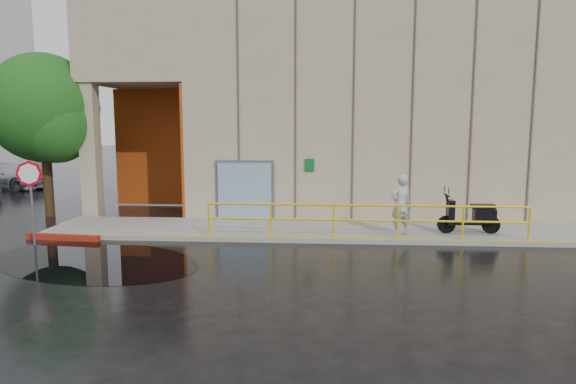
{
  "coord_description": "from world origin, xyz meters",
  "views": [
    {
      "loc": [
        2.96,
        -12.0,
        3.68
      ],
      "look_at": [
        1.94,
        3.0,
        1.55
      ],
      "focal_mm": 32.0,
      "sensor_mm": 36.0,
      "label": 1
    }
  ],
  "objects_px": {
    "stop_sign": "(30,184)",
    "red_curb": "(63,237)",
    "car_c": "(5,176)",
    "tree_near": "(46,112)",
    "person": "(401,205)",
    "scooter": "(470,206)"
  },
  "relations": [
    {
      "from": "stop_sign",
      "to": "tree_near",
      "type": "height_order",
      "value": "tree_near"
    },
    {
      "from": "person",
      "to": "tree_near",
      "type": "distance_m",
      "value": 13.36
    },
    {
      "from": "stop_sign",
      "to": "red_curb",
      "type": "xyz_separation_m",
      "value": [
        0.5,
        0.72,
        -1.75
      ]
    },
    {
      "from": "scooter",
      "to": "stop_sign",
      "type": "distance_m",
      "value": 13.21
    },
    {
      "from": "stop_sign",
      "to": "red_curb",
      "type": "distance_m",
      "value": 1.95
    },
    {
      "from": "red_curb",
      "to": "person",
      "type": "bearing_deg",
      "value": 4.34
    },
    {
      "from": "person",
      "to": "red_curb",
      "type": "distance_m",
      "value": 10.43
    },
    {
      "from": "scooter",
      "to": "stop_sign",
      "type": "bearing_deg",
      "value": -172.75
    },
    {
      "from": "stop_sign",
      "to": "tree_near",
      "type": "xyz_separation_m",
      "value": [
        -1.85,
        4.49,
        2.1
      ]
    },
    {
      "from": "stop_sign",
      "to": "tree_near",
      "type": "bearing_deg",
      "value": 126.46
    },
    {
      "from": "red_curb",
      "to": "car_c",
      "type": "height_order",
      "value": "car_c"
    },
    {
      "from": "person",
      "to": "tree_near",
      "type": "relative_size",
      "value": 0.31
    },
    {
      "from": "car_c",
      "to": "tree_near",
      "type": "bearing_deg",
      "value": -128.48
    },
    {
      "from": "stop_sign",
      "to": "scooter",
      "type": "bearing_deg",
      "value": 22.19
    },
    {
      "from": "car_c",
      "to": "tree_near",
      "type": "xyz_separation_m",
      "value": [
        6.69,
        -7.57,
        3.25
      ]
    },
    {
      "from": "stop_sign",
      "to": "tree_near",
      "type": "distance_m",
      "value": 5.29
    },
    {
      "from": "person",
      "to": "car_c",
      "type": "height_order",
      "value": "person"
    },
    {
      "from": "tree_near",
      "to": "person",
      "type": "bearing_deg",
      "value": -13.22
    },
    {
      "from": "red_curb",
      "to": "car_c",
      "type": "distance_m",
      "value": 14.52
    },
    {
      "from": "person",
      "to": "car_c",
      "type": "distance_m",
      "value": 22.09
    },
    {
      "from": "person",
      "to": "stop_sign",
      "type": "bearing_deg",
      "value": -15.25
    },
    {
      "from": "scooter",
      "to": "stop_sign",
      "type": "relative_size",
      "value": 0.77
    }
  ]
}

